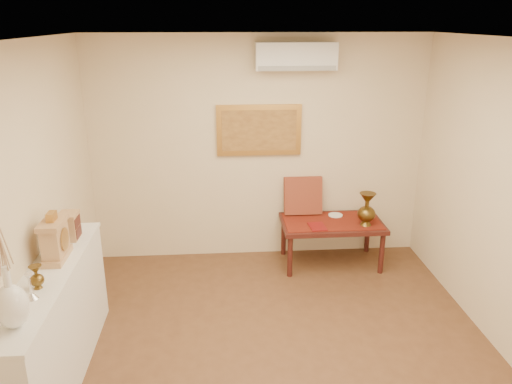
{
  "coord_description": "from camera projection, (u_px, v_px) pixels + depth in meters",
  "views": [
    {
      "loc": [
        -0.47,
        -3.54,
        2.85
      ],
      "look_at": [
        -0.12,
        1.15,
        1.2
      ],
      "focal_mm": 35.0,
      "sensor_mm": 36.0,
      "label": 1
    }
  ],
  "objects": [
    {
      "name": "mantel_clock",
      "position": [
        55.0,
        239.0,
        4.03
      ],
      "size": [
        0.17,
        0.36,
        0.41
      ],
      "color": "tan",
      "rests_on": "display_ledge"
    },
    {
      "name": "wall_back",
      "position": [
        259.0,
        150.0,
        5.98
      ],
      "size": [
        4.0,
        0.02,
        2.7
      ],
      "primitive_type": "cube",
      "color": "beige",
      "rests_on": "ground"
    },
    {
      "name": "floor",
      "position": [
        279.0,
        367.0,
        4.31
      ],
      "size": [
        4.5,
        4.5,
        0.0
      ],
      "primitive_type": "plane",
      "color": "brown",
      "rests_on": "ground"
    },
    {
      "name": "wooden_chest",
      "position": [
        69.0,
        226.0,
        4.43
      ],
      "size": [
        0.16,
        0.21,
        0.24
      ],
      "color": "tan",
      "rests_on": "display_ledge"
    },
    {
      "name": "candlestick",
      "position": [
        30.0,
        286.0,
        3.48
      ],
      "size": [
        0.09,
        0.09,
        0.19
      ],
      "primitive_type": null,
      "color": "silver",
      "rests_on": "display_ledge"
    },
    {
      "name": "low_table",
      "position": [
        332.0,
        227.0,
        5.98
      ],
      "size": [
        1.2,
        0.7,
        0.55
      ],
      "color": "#451814",
      "rests_on": "floor"
    },
    {
      "name": "wall_left",
      "position": [
        16.0,
        230.0,
        3.72
      ],
      "size": [
        0.02,
        4.5,
        2.7
      ],
      "primitive_type": "cube",
      "color": "beige",
      "rests_on": "ground"
    },
    {
      "name": "ac_unit",
      "position": [
        296.0,
        56.0,
        5.52
      ],
      "size": [
        0.9,
        0.25,
        0.3
      ],
      "color": "silver",
      "rests_on": "wall_back"
    },
    {
      "name": "white_vase",
      "position": [
        2.0,
        250.0,
        3.01
      ],
      "size": [
        0.21,
        0.21,
        1.09
      ],
      "primitive_type": null,
      "color": "white",
      "rests_on": "display_ledge"
    },
    {
      "name": "display_ledge",
      "position": [
        56.0,
        327.0,
        4.02
      ],
      "size": [
        0.37,
        2.02,
        0.98
      ],
      "color": "white",
      "rests_on": "floor"
    },
    {
      "name": "plate",
      "position": [
        335.0,
        215.0,
        6.11
      ],
      "size": [
        0.17,
        0.17,
        0.01
      ],
      "primitive_type": "cylinder",
      "color": "white",
      "rests_on": "table_cloth"
    },
    {
      "name": "painting",
      "position": [
        259.0,
        130.0,
        5.87
      ],
      "size": [
        1.0,
        0.06,
        0.6
      ],
      "color": "#B6833A",
      "rests_on": "wall_back"
    },
    {
      "name": "ceiling",
      "position": [
        285.0,
        41.0,
        3.42
      ],
      "size": [
        4.5,
        4.5,
        0.0
      ],
      "primitive_type": "plane",
      "rotation": [
        3.14,
        0.0,
        0.0
      ],
      "color": "silver",
      "rests_on": "ground"
    },
    {
      "name": "brass_urn_tall",
      "position": [
        367.0,
        206.0,
        5.77
      ],
      "size": [
        0.21,
        0.21,
        0.48
      ],
      "primitive_type": null,
      "color": "brown",
      "rests_on": "table_cloth"
    },
    {
      "name": "cushion",
      "position": [
        303.0,
        196.0,
        6.12
      ],
      "size": [
        0.46,
        0.19,
        0.47
      ],
      "primitive_type": "cube",
      "rotation": [
        -0.21,
        0.0,
        0.0
      ],
      "color": "maroon",
      "rests_on": "table_cloth"
    },
    {
      "name": "table_cloth",
      "position": [
        332.0,
        221.0,
        5.96
      ],
      "size": [
        1.14,
        0.59,
        0.01
      ],
      "primitive_type": "cube",
      "color": "maroon",
      "rests_on": "low_table"
    },
    {
      "name": "brass_urn_small",
      "position": [
        36.0,
        274.0,
        3.61
      ],
      "size": [
        0.1,
        0.1,
        0.23
      ],
      "primitive_type": null,
      "color": "brown",
      "rests_on": "display_ledge"
    },
    {
      "name": "menu",
      "position": [
        317.0,
        227.0,
        5.78
      ],
      "size": [
        0.2,
        0.26,
        0.01
      ],
      "primitive_type": "cube",
      "rotation": [
        0.0,
        0.0,
        0.08
      ],
      "color": "maroon",
      "rests_on": "table_cloth"
    }
  ]
}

